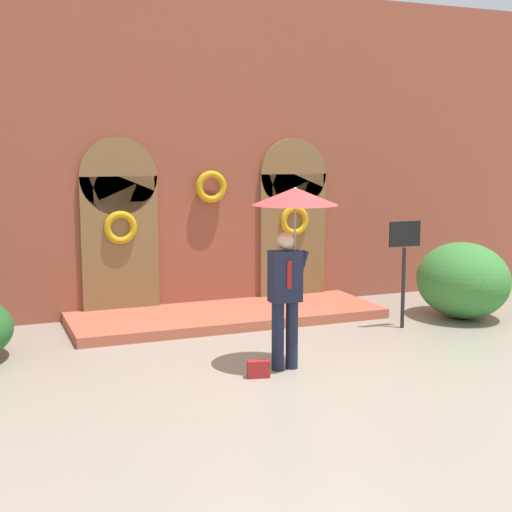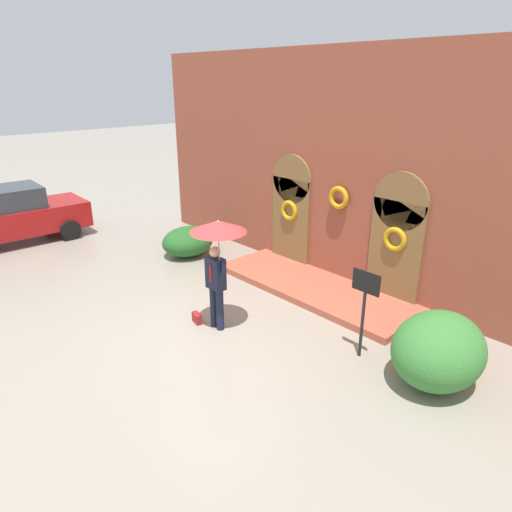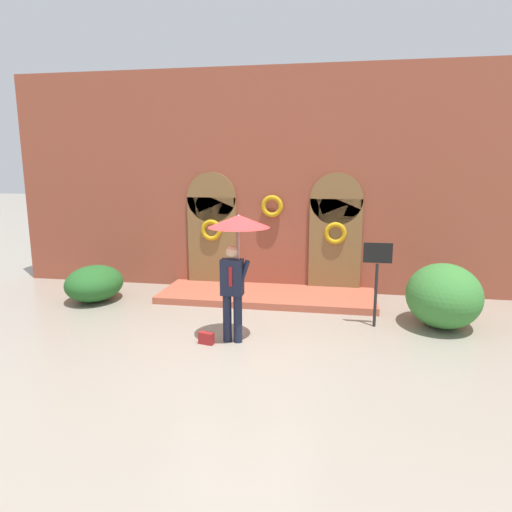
{
  "view_description": "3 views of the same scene",
  "coord_description": "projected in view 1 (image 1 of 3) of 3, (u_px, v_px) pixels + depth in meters",
  "views": [
    {
      "loc": [
        -3.89,
        -7.98,
        2.82
      ],
      "look_at": [
        -0.05,
        1.6,
        1.29
      ],
      "focal_mm": 50.0,
      "sensor_mm": 36.0,
      "label": 1
    },
    {
      "loc": [
        6.47,
        -4.91,
        4.88
      ],
      "look_at": [
        -0.35,
        1.45,
        1.23
      ],
      "focal_mm": 32.0,
      "sensor_mm": 36.0,
      "label": 2
    },
    {
      "loc": [
        1.61,
        -7.59,
        3.21
      ],
      "look_at": [
        -0.03,
        1.7,
        1.33
      ],
      "focal_mm": 32.0,
      "sensor_mm": 36.0,
      "label": 3
    }
  ],
  "objects": [
    {
      "name": "ground_plane",
      "position": [
        306.0,
        372.0,
        9.17
      ],
      "size": [
        80.0,
        80.0,
        0.0
      ],
      "primitive_type": "plane",
      "color": "gray"
    },
    {
      "name": "building_facade",
      "position": [
        205.0,
        159.0,
        12.6
      ],
      "size": [
        14.0,
        2.3,
        5.6
      ],
      "color": "brown",
      "rests_on": "ground"
    },
    {
      "name": "person_with_umbrella",
      "position": [
        293.0,
        223.0,
        9.05
      ],
      "size": [
        1.1,
        1.1,
        2.36
      ],
      "color": "#191E33",
      "rests_on": "ground"
    },
    {
      "name": "handbag",
      "position": [
        258.0,
        369.0,
        8.93
      ],
      "size": [
        0.3,
        0.18,
        0.22
      ],
      "primitive_type": "cube",
      "rotation": [
        0.0,
        0.0,
        -0.22
      ],
      "color": "maroon",
      "rests_on": "ground"
    },
    {
      "name": "sign_post",
      "position": [
        404.0,
        256.0,
        11.29
      ],
      "size": [
        0.56,
        0.06,
        1.72
      ],
      "color": "black",
      "rests_on": "ground"
    },
    {
      "name": "shrub_right",
      "position": [
        463.0,
        280.0,
        12.08
      ],
      "size": [
        1.46,
        1.72,
        1.29
      ],
      "primitive_type": "ellipsoid",
      "color": "#387A33",
      "rests_on": "ground"
    }
  ]
}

